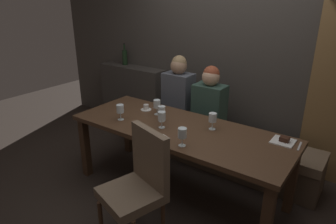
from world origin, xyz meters
name	(u,v)px	position (x,y,z in m)	size (l,w,h in m)	color
ground	(178,190)	(0.00, 0.00, 0.00)	(9.00, 9.00, 0.00)	black
back_wall_tiled	(237,35)	(0.00, 1.22, 1.50)	(6.00, 0.12, 3.00)	#423D38
back_counter	(133,97)	(-1.55, 1.04, 0.47)	(1.10, 0.28, 0.95)	#38342F
dining_table	(179,135)	(0.00, 0.00, 0.65)	(2.20, 0.84, 0.74)	#412B1C
banquette_bench	(211,146)	(0.00, 0.70, 0.23)	(2.50, 0.44, 0.45)	#4A3C2E
chair_near_side	(139,181)	(0.10, -0.72, 0.56)	(0.55, 0.55, 0.98)	#4C3321
diner_redhead	(178,90)	(-0.50, 0.73, 0.84)	(0.36, 0.24, 0.83)	#4C515B
diner_bearded	(210,101)	(-0.04, 0.69, 0.81)	(0.36, 0.24, 0.77)	#2D473D
wine_bottle_dark_red	(125,57)	(-1.71, 1.07, 1.07)	(0.08, 0.08, 0.33)	black
wine_glass_near_left	(213,118)	(0.28, 0.15, 0.86)	(0.08, 0.08, 0.16)	silver
wine_glass_center_front	(182,133)	(0.24, -0.31, 0.86)	(0.08, 0.08, 0.16)	silver
wine_glass_far_left	(162,117)	(-0.13, -0.11, 0.85)	(0.08, 0.08, 0.16)	silver
wine_glass_near_right	(157,104)	(-0.38, 0.14, 0.86)	(0.08, 0.08, 0.16)	silver
wine_glass_center_back	(120,109)	(-0.60, -0.20, 0.86)	(0.08, 0.08, 0.16)	silver
wine_glass_end_right	(162,111)	(-0.23, 0.01, 0.86)	(0.08, 0.08, 0.16)	silver
espresso_cup	(146,108)	(-0.56, 0.17, 0.77)	(0.12, 0.12, 0.06)	white
dessert_plate	(284,141)	(0.92, 0.27, 0.75)	(0.19, 0.19, 0.05)	white
fork_on_table	(300,146)	(1.06, 0.26, 0.74)	(0.02, 0.17, 0.01)	silver
folded_napkin	(162,138)	(0.01, -0.30, 0.74)	(0.11, 0.10, 0.01)	silver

